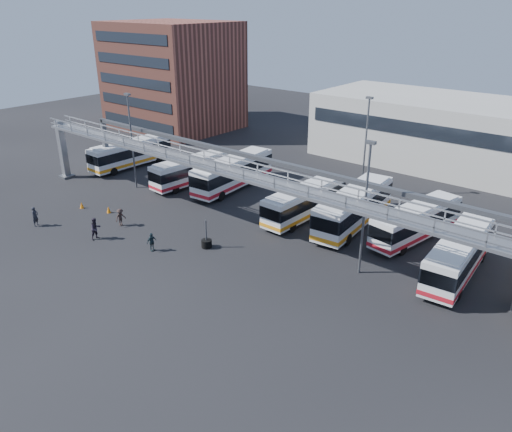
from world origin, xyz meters
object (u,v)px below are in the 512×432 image
Objects in this scene: bus_2 at (192,170)px; bus_3 at (233,172)px; pedestrian_c at (121,217)px; cone_right at (82,205)px; tire_stack at (207,243)px; light_pole_mid at (365,202)px; light_pole_left at (131,136)px; bus_5 at (305,201)px; light_pole_back at (366,141)px; pedestrian_b at (96,229)px; pedestrian_d at (152,242)px; bus_7 at (417,221)px; pedestrian_a at (35,217)px; cone_left at (109,210)px; bus_0 at (131,153)px; bus_6 at (354,207)px; bus_8 at (459,254)px.

bus_3 is at bearing 27.32° from bus_2.
bus_3 reaches higher than pedestrian_c.
bus_2 reaches higher than cone_right.
tire_stack is (15.53, 1.82, 0.10)m from cone_right.
cone_right is (-27.36, -6.19, -5.41)m from light_pole_mid.
bus_5 is at bearing 14.47° from light_pole_left.
light_pole_back reaches higher than pedestrian_b.
cone_right is at bearing -144.95° from bus_5.
pedestrian_d is 2.52× the size of cone_right.
bus_7 is at bearing 26.96° from cone_right.
light_pole_left is 1.00× the size of light_pole_back.
light_pole_back is 5.53× the size of pedestrian_a.
light_pole_left is at bearing 120.65° from cone_left.
bus_5 is at bearing 35.93° from cone_left.
light_pole_mid reaches higher than bus_0.
light_pole_mid is at bearing 12.76° from cone_right.
pedestrian_a is 5.07m from cone_right.
light_pole_mid reaches higher than bus_6.
cone_right is at bearing -132.41° from light_pole_back.
tire_stack is at bearing -79.91° from pedestrian_c.
bus_5 is 16.37× the size of cone_right.
tire_stack is at bearing 3.72° from cone_left.
bus_5 is at bearing -45.90° from pedestrian_c.
bus_8 is at bearing -57.23° from pedestrian_d.
light_pole_mid is 8.20m from bus_8.
light_pole_mid reaches higher than pedestrian_d.
bus_6 is at bearing 8.47° from bus_2.
bus_2 is 16.22m from pedestrian_d.
bus_3 is at bearing 9.68° from bus_0.
cone_right is (6.98, -11.44, -1.48)m from bus_0.
cone_left is (-24.33, -5.19, -5.41)m from light_pole_mid.
bus_2 is at bearing 178.89° from bus_6.
bus_2 is at bearing -149.87° from light_pole_back.
bus_0 is 1.05× the size of bus_2.
bus_8 is 16.80× the size of cone_left.
pedestrian_c is at bearing -132.74° from bus_5.
bus_6 is 7.40× the size of pedestrian_d.
bus_7 is (24.86, 2.45, 0.02)m from bus_2.
bus_3 is at bearing 172.98° from bus_6.
bus_0 reaches higher than tire_stack.
bus_3 reaches higher than bus_5.
light_pole_back is at bearing 51.02° from cone_left.
cone_right is 0.25× the size of tire_stack.
cone_right is at bearing -84.89° from light_pole_left.
light_pole_mid reaches higher than bus_7.
bus_8 reaches higher than pedestrian_c.
bus_7 is 6.60× the size of pedestrian_d.
bus_2 is 15.86m from tire_stack.
light_pole_back is at bearing 21.05° from bus_0.
bus_5 is 0.96× the size of bus_8.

